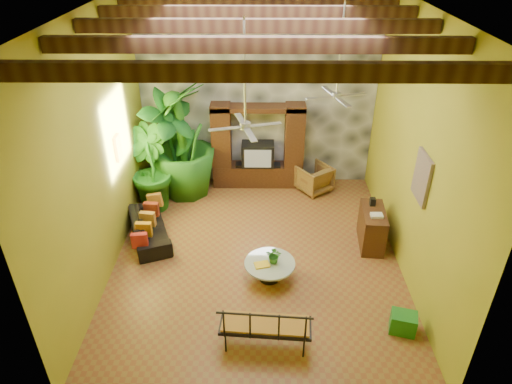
{
  "coord_description": "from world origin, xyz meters",
  "views": [
    {
      "loc": [
        0.05,
        -7.75,
        6.27
      ],
      "look_at": [
        -0.02,
        0.2,
        1.5
      ],
      "focal_mm": 32.0,
      "sensor_mm": 36.0,
      "label": 1
    }
  ],
  "objects_px": {
    "tall_plant_a": "(172,147)",
    "tall_plant_b": "(149,169)",
    "ceiling_fan_back": "(337,86)",
    "side_console": "(372,228)",
    "green_bin": "(403,323)",
    "iron_bench": "(266,325)",
    "sofa": "(149,227)",
    "entertainment_center": "(258,152)",
    "ceiling_fan_front": "(245,115)",
    "wicker_armchair": "(314,178)",
    "coffee_table": "(270,268)",
    "tall_plant_c": "(182,140)"
  },
  "relations": [
    {
      "from": "ceiling_fan_front",
      "to": "iron_bench",
      "type": "bearing_deg",
      "value": -80.08
    },
    {
      "from": "tall_plant_b",
      "to": "green_bin",
      "type": "bearing_deg",
      "value": -37.79
    },
    {
      "from": "tall_plant_c",
      "to": "side_console",
      "type": "bearing_deg",
      "value": -26.79
    },
    {
      "from": "ceiling_fan_front",
      "to": "iron_bench",
      "type": "relative_size",
      "value": 1.19
    },
    {
      "from": "iron_bench",
      "to": "green_bin",
      "type": "distance_m",
      "value": 2.48
    },
    {
      "from": "tall_plant_b",
      "to": "iron_bench",
      "type": "distance_m",
      "value": 5.3
    },
    {
      "from": "ceiling_fan_back",
      "to": "sofa",
      "type": "height_order",
      "value": "ceiling_fan_back"
    },
    {
      "from": "side_console",
      "to": "wicker_armchair",
      "type": "bearing_deg",
      "value": 118.81
    },
    {
      "from": "entertainment_center",
      "to": "sofa",
      "type": "bearing_deg",
      "value": -134.89
    },
    {
      "from": "tall_plant_a",
      "to": "iron_bench",
      "type": "distance_m",
      "value": 5.5
    },
    {
      "from": "entertainment_center",
      "to": "ceiling_fan_back",
      "type": "xyz_separation_m",
      "value": [
        1.6,
        -1.94,
        2.44
      ]
    },
    {
      "from": "sofa",
      "to": "tall_plant_c",
      "type": "bearing_deg",
      "value": -35.69
    },
    {
      "from": "entertainment_center",
      "to": "ceiling_fan_front",
      "type": "bearing_deg",
      "value": -93.24
    },
    {
      "from": "entertainment_center",
      "to": "sofa",
      "type": "xyz_separation_m",
      "value": [
        -2.45,
        -2.46,
        -0.69
      ]
    },
    {
      "from": "sofa",
      "to": "coffee_table",
      "type": "height_order",
      "value": "sofa"
    },
    {
      "from": "sofa",
      "to": "green_bin",
      "type": "relative_size",
      "value": 4.23
    },
    {
      "from": "ceiling_fan_front",
      "to": "sofa",
      "type": "distance_m",
      "value": 4.0
    },
    {
      "from": "ceiling_fan_back",
      "to": "tall_plant_b",
      "type": "distance_m",
      "value": 4.92
    },
    {
      "from": "tall_plant_a",
      "to": "tall_plant_b",
      "type": "relative_size",
      "value": 1.34
    },
    {
      "from": "coffee_table",
      "to": "tall_plant_a",
      "type": "bearing_deg",
      "value": 127.16
    },
    {
      "from": "sofa",
      "to": "tall_plant_a",
      "type": "distance_m",
      "value": 2.15
    },
    {
      "from": "ceiling_fan_front",
      "to": "ceiling_fan_back",
      "type": "bearing_deg",
      "value": 41.63
    },
    {
      "from": "tall_plant_a",
      "to": "tall_plant_c",
      "type": "distance_m",
      "value": 0.36
    },
    {
      "from": "tall_plant_a",
      "to": "side_console",
      "type": "distance_m",
      "value": 5.17
    },
    {
      "from": "tall_plant_c",
      "to": "entertainment_center",
      "type": "bearing_deg",
      "value": 12.52
    },
    {
      "from": "entertainment_center",
      "to": "wicker_armchair",
      "type": "relative_size",
      "value": 3.02
    },
    {
      "from": "coffee_table",
      "to": "green_bin",
      "type": "distance_m",
      "value": 2.69
    },
    {
      "from": "coffee_table",
      "to": "tall_plant_b",
      "type": "bearing_deg",
      "value": 137.14
    },
    {
      "from": "entertainment_center",
      "to": "iron_bench",
      "type": "relative_size",
      "value": 1.54
    },
    {
      "from": "entertainment_center",
      "to": "ceiling_fan_front",
      "type": "distance_m",
      "value": 4.3
    },
    {
      "from": "tall_plant_c",
      "to": "coffee_table",
      "type": "distance_m",
      "value": 4.23
    },
    {
      "from": "tall_plant_a",
      "to": "coffee_table",
      "type": "distance_m",
      "value": 4.13
    },
    {
      "from": "tall_plant_a",
      "to": "tall_plant_b",
      "type": "bearing_deg",
      "value": -138.33
    },
    {
      "from": "entertainment_center",
      "to": "side_console",
      "type": "bearing_deg",
      "value": -46.39
    },
    {
      "from": "wicker_armchair",
      "to": "ceiling_fan_front",
      "type": "bearing_deg",
      "value": 26.94
    },
    {
      "from": "ceiling_fan_front",
      "to": "wicker_armchair",
      "type": "relative_size",
      "value": 2.34
    },
    {
      "from": "entertainment_center",
      "to": "tall_plant_c",
      "type": "bearing_deg",
      "value": -167.48
    },
    {
      "from": "entertainment_center",
      "to": "ceiling_fan_front",
      "type": "height_order",
      "value": "ceiling_fan_front"
    },
    {
      "from": "ceiling_fan_back",
      "to": "side_console",
      "type": "distance_m",
      "value": 3.2
    },
    {
      "from": "tall_plant_c",
      "to": "sofa",
      "type": "bearing_deg",
      "value": -105.23
    },
    {
      "from": "green_bin",
      "to": "iron_bench",
      "type": "bearing_deg",
      "value": -170.54
    },
    {
      "from": "ceiling_fan_back",
      "to": "sofa",
      "type": "xyz_separation_m",
      "value": [
        -4.05,
        -0.53,
        -3.13
      ]
    },
    {
      "from": "iron_bench",
      "to": "side_console",
      "type": "relative_size",
      "value": 1.45
    },
    {
      "from": "tall_plant_b",
      "to": "green_bin",
      "type": "relative_size",
      "value": 4.82
    },
    {
      "from": "coffee_table",
      "to": "ceiling_fan_front",
      "type": "bearing_deg",
      "value": 146.93
    },
    {
      "from": "ceiling_fan_back",
      "to": "side_console",
      "type": "bearing_deg",
      "value": -37.75
    },
    {
      "from": "entertainment_center",
      "to": "green_bin",
      "type": "xyz_separation_m",
      "value": [
        2.58,
        -5.19,
        -0.77
      ]
    },
    {
      "from": "iron_bench",
      "to": "tall_plant_c",
      "type": "bearing_deg",
      "value": 116.05
    },
    {
      "from": "wicker_armchair",
      "to": "tall_plant_c",
      "type": "bearing_deg",
      "value": -33.53
    },
    {
      "from": "green_bin",
      "to": "tall_plant_b",
      "type": "bearing_deg",
      "value": 142.21
    }
  ]
}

